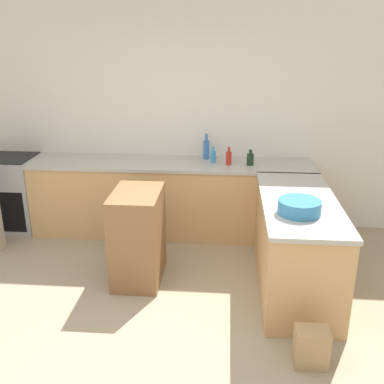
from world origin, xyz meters
name	(u,v)px	position (x,y,z in m)	size (l,w,h in m)	color
ground_plane	(140,343)	(0.00, 0.00, 0.00)	(14.00, 14.00, 0.00)	tan
wall_back	(174,118)	(0.00, 2.48, 1.35)	(8.00, 0.06, 2.70)	silver
counter_back	(172,198)	(0.00, 2.13, 0.45)	(3.35, 0.67, 0.90)	tan
counter_peninsula	(296,244)	(1.33, 0.98, 0.45)	(0.69, 1.69, 0.90)	tan
range_oven	(12,192)	(-2.02, 2.14, 0.45)	(0.68, 0.62, 0.91)	#ADADB2
island_table	(138,236)	(-0.19, 1.01, 0.46)	(0.45, 0.69, 0.92)	brown
mixing_bowl	(299,207)	(1.27, 0.64, 0.96)	(0.36, 0.36, 0.12)	teal
wine_bottle_dark	(250,159)	(0.92, 2.08, 0.97)	(0.08, 0.08, 0.18)	black
hot_sauce_bottle	(229,158)	(0.68, 2.07, 0.98)	(0.06, 0.06, 0.21)	red
dish_soap_bottle	(213,156)	(0.50, 2.13, 0.98)	(0.06, 0.06, 0.20)	#338CBF
water_bottle_blue	(206,149)	(0.41, 2.30, 1.02)	(0.07, 0.07, 0.31)	#386BB7
paper_bag	(311,347)	(1.32, -0.14, 0.15)	(0.25, 0.18, 0.30)	#A88456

